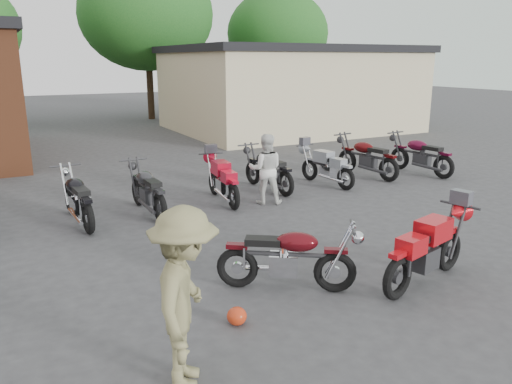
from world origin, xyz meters
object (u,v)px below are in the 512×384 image
helmet (237,316)px  row_bike_4 (223,178)px  row_bike_6 (326,165)px  row_bike_3 (147,187)px  vintage_motorcycle (289,253)px  person_light (266,169)px  sportbike (428,246)px  row_bike_7 (367,155)px  person_tan (185,298)px  row_bike_5 (268,167)px  row_bike_2 (77,195)px  row_bike_8 (420,153)px

helmet → row_bike_4: bearing=67.5°
row_bike_6 → row_bike_3: bearing=84.3°
vintage_motorcycle → person_light: size_ratio=1.20×
sportbike → row_bike_7: size_ratio=0.94×
person_tan → row_bike_5: bearing=-7.1°
row_bike_3 → vintage_motorcycle: bearing=-173.5°
row_bike_3 → row_bike_7: bearing=-87.7°
sportbike → row_bike_4: (-0.83, 5.38, -0.02)m
vintage_motorcycle → row_bike_3: (-0.72, 4.55, 0.02)m
helmet → row_bike_2: bearing=101.9°
row_bike_2 → row_bike_7: 7.82m
helmet → row_bike_5: bearing=57.5°
person_tan → row_bike_4: person_tan is taller
person_tan → row_bike_3: 6.01m
helmet → row_bike_8: 9.82m
helmet → row_bike_2: row_bike_2 is taller
person_light → row_bike_6: (2.24, 0.77, -0.26)m
row_bike_8 → row_bike_3: bearing=84.4°
row_bike_3 → row_bike_7: (6.39, 0.54, 0.04)m
sportbike → row_bike_4: 5.44m
vintage_motorcycle → row_bike_6: size_ratio=1.04×
row_bike_5 → helmet: bearing=142.6°
row_bike_6 → row_bike_5: bearing=72.0°
sportbike → row_bike_2: row_bike_2 is taller
sportbike → helmet: sportbike is taller
row_bike_6 → row_bike_4: bearing=84.6°
row_bike_4 → row_bike_8: bearing=-84.2°
row_bike_8 → row_bike_4: bearing=83.9°
person_tan → row_bike_7: size_ratio=0.88×
person_tan → row_bike_2: 5.86m
row_bike_6 → row_bike_8: row_bike_8 is taller
helmet → row_bike_6: bearing=45.9°
row_bike_2 → row_bike_3: size_ratio=1.01×
sportbike → vintage_motorcycle: bearing=143.9°
row_bike_3 → person_light: bearing=-103.4°
sportbike → row_bike_8: 7.61m
sportbike → row_bike_8: (5.37, 5.39, 0.03)m
vintage_motorcycle → row_bike_5: row_bike_5 is taller
row_bike_6 → helmet: bearing=127.0°
row_bike_3 → row_bike_5: size_ratio=0.99×
row_bike_2 → person_tan: bearing=177.2°
row_bike_8 → helmet: bearing=115.6°
person_tan → sportbike: bearing=-53.7°
sportbike → row_bike_7: row_bike_7 is taller
helmet → person_light: person_light is taller
vintage_motorcycle → person_light: (1.87, 4.05, 0.24)m
vintage_motorcycle → row_bike_3: size_ratio=0.97×
row_bike_3 → row_bike_7: size_ratio=0.94×
person_light → row_bike_7: (3.80, 1.04, -0.19)m
person_tan → row_bike_6: 8.66m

